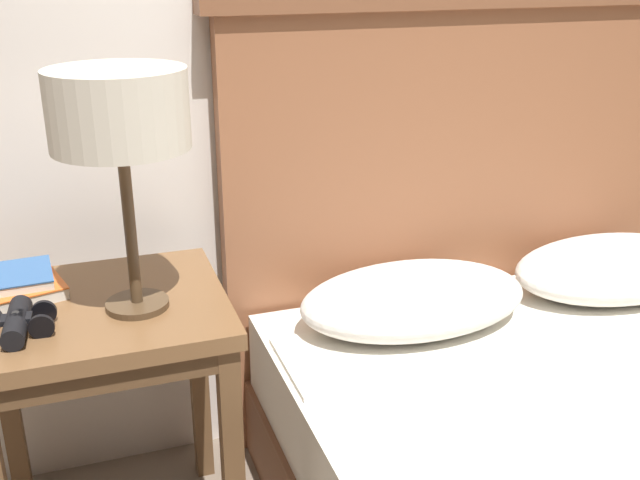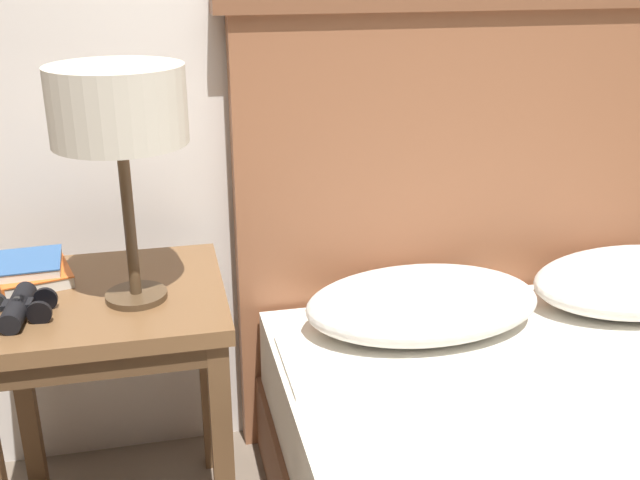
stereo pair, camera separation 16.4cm
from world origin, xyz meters
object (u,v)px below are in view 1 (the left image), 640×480
Objects in this scene: nightstand at (103,344)px; book_stacked_on_top at (18,277)px; book_on_nightstand at (22,287)px; table_lamp at (119,116)px; binoculars_pair at (18,322)px.

nightstand is 3.92× the size of book_stacked_on_top.
table_lamp is at bearing -33.57° from book_on_nightstand.
nightstand is 1.31× the size of table_lamp.
book_on_nightstand is at bearing -18.65° from book_stacked_on_top.
table_lamp is at bearing 9.26° from binoculars_pair.
book_stacked_on_top is (-0.16, 0.10, 0.14)m from nightstand.
nightstand is 0.51m from table_lamp.
table_lamp is 3.03× the size of binoculars_pair.
binoculars_pair reaches higher than nightstand.
binoculars_pair is (-0.00, -0.19, 0.01)m from book_on_nightstand.
table_lamp is 2.99× the size of book_stacked_on_top.
book_on_nightstand is 0.03m from book_stacked_on_top.
book_stacked_on_top reaches higher than book_on_nightstand.
table_lamp is (0.08, -0.05, 0.50)m from nightstand.
table_lamp reaches higher than book_stacked_on_top.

